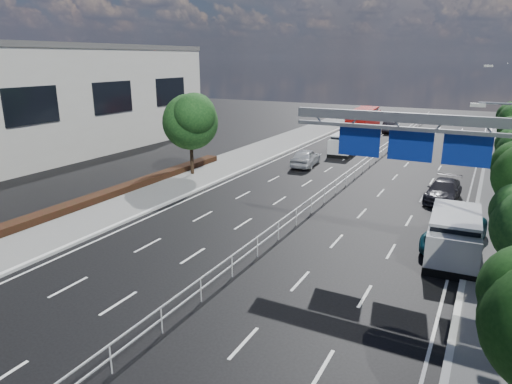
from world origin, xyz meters
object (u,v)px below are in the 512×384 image
at_px(near_car_silver, 306,157).
at_px(parked_car_dark, 443,190).
at_px(white_minivan, 344,144).
at_px(near_car_dark, 390,126).
at_px(overhead_gantry, 427,141).
at_px(red_bus, 364,121).
at_px(parked_car_teal, 454,233).
at_px(silver_minivan, 454,235).

bearing_deg(near_car_silver, parked_car_dark, 150.91).
bearing_deg(white_minivan, near_car_silver, -104.35).
xyz_separation_m(near_car_silver, near_car_dark, (2.54, 22.75, -0.03)).
xyz_separation_m(overhead_gantry, near_car_silver, (-11.77, 15.29, -4.83)).
xyz_separation_m(overhead_gantry, red_bus, (-11.99, 35.34, -3.99)).
height_order(overhead_gantry, parked_car_teal, overhead_gantry).
distance_m(silver_minivan, parked_car_dark, 9.60).
height_order(red_bus, silver_minivan, red_bus).
relative_size(overhead_gantry, silver_minivan, 1.86).
distance_m(silver_minivan, parked_car_teal, 1.33).
bearing_deg(parked_car_teal, silver_minivan, -82.90).
xyz_separation_m(red_bus, near_car_dark, (2.77, 2.70, -0.87)).
height_order(near_car_silver, parked_car_dark, near_car_silver).
relative_size(overhead_gantry, red_bus, 0.98).
distance_m(parked_car_teal, parked_car_dark, 8.32).
bearing_deg(silver_minivan, near_car_dark, 102.82).
bearing_deg(red_bus, parked_car_teal, -71.33).
xyz_separation_m(overhead_gantry, near_car_dark, (-9.23, 38.04, -4.86)).
bearing_deg(red_bus, near_car_silver, -92.72).
relative_size(parked_car_teal, parked_car_dark, 1.15).
relative_size(white_minivan, silver_minivan, 0.87).
bearing_deg(red_bus, silver_minivan, -72.00).
distance_m(near_car_dark, parked_car_teal, 37.66).
relative_size(white_minivan, red_bus, 0.46).
xyz_separation_m(red_bus, silver_minivan, (13.55, -34.68, -0.51)).
xyz_separation_m(white_minivan, near_car_silver, (-1.46, -6.57, -0.23)).
bearing_deg(parked_car_teal, white_minivan, 125.81).
bearing_deg(overhead_gantry, near_car_dark, 103.63).
height_order(white_minivan, near_car_silver, white_minivan).
bearing_deg(white_minivan, red_bus, 95.32).
xyz_separation_m(white_minivan, parked_car_dark, (10.44, -11.71, -0.33)).
relative_size(red_bus, parked_car_teal, 1.93).
xyz_separation_m(near_car_dark, parked_car_teal, (10.74, -36.09, 0.01)).
xyz_separation_m(white_minivan, near_car_dark, (1.08, 16.18, -0.27)).
relative_size(white_minivan, parked_car_dark, 1.02).
bearing_deg(parked_car_dark, parked_car_teal, -76.64).
relative_size(overhead_gantry, parked_car_teal, 1.89).
relative_size(white_minivan, near_car_silver, 1.05).
bearing_deg(near_car_dark, parked_car_dark, 102.86).
bearing_deg(parked_car_dark, overhead_gantry, -86.96).
relative_size(red_bus, near_car_silver, 2.30).
height_order(red_bus, near_car_dark, red_bus).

